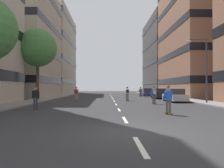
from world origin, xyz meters
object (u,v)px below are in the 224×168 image
at_px(skater_3, 154,94).
at_px(street_tree_mid, 38,48).
at_px(skater_2, 168,98).
at_px(parked_car_far, 159,94).
at_px(parked_car_mid, 175,96).
at_px(skater_0, 127,93).
at_px(skater_5, 76,93).
at_px(streetlamp_right, 203,63).
at_px(parked_car_near, 147,92).
at_px(skater_4, 140,91).
at_px(skater_1, 36,96).

bearing_deg(skater_3, street_tree_mid, 157.08).
xyz_separation_m(skater_2, skater_3, (0.95, 8.24, 0.03)).
xyz_separation_m(parked_car_far, skater_3, (-3.17, -10.64, 0.32)).
xyz_separation_m(parked_car_mid, parked_car_far, (0.00, 7.28, 0.00)).
bearing_deg(skater_0, skater_2, -84.53).
bearing_deg(street_tree_mid, parked_car_mid, -7.88).
height_order(skater_0, skater_3, same).
height_order(street_tree_mid, skater_5, street_tree_mid).
distance_m(streetlamp_right, skater_2, 10.83).
distance_m(parked_car_near, parked_car_far, 10.06).
bearing_deg(skater_5, skater_4, 46.45).
xyz_separation_m(skater_2, skater_4, (2.27, 24.96, 0.03)).
bearing_deg(streetlamp_right, skater_3, -177.92).
height_order(skater_0, skater_2, same).
bearing_deg(street_tree_mid, streetlamp_right, -16.52).
relative_size(skater_1, skater_4, 1.00).
relative_size(parked_car_far, skater_4, 2.47).
height_order(streetlamp_right, skater_2, streetlamp_right).
bearing_deg(skater_4, street_tree_mid, -142.97).
relative_size(streetlamp_right, skater_0, 3.65).
relative_size(skater_3, skater_5, 1.00).
distance_m(skater_2, skater_5, 16.41).
bearing_deg(skater_2, parked_car_far, 77.67).
xyz_separation_m(street_tree_mid, streetlamp_right, (18.43, -5.47, -2.48)).
bearing_deg(skater_2, parked_car_near, 81.89).
bearing_deg(skater_4, parked_car_far, -72.97).
distance_m(parked_car_near, streetlamp_right, 20.89).
bearing_deg(skater_0, parked_car_mid, -15.31).
bearing_deg(skater_5, street_tree_mid, -172.71).
height_order(streetlamp_right, skater_3, streetlamp_right).
bearing_deg(skater_5, skater_0, -12.46).
height_order(streetlamp_right, skater_1, streetlamp_right).
relative_size(parked_car_near, skater_0, 2.47).
bearing_deg(street_tree_mid, parked_car_far, 16.81).
bearing_deg(parked_car_far, skater_4, 107.03).
xyz_separation_m(parked_car_mid, street_tree_mid, (-16.54, 2.29, 5.92)).
relative_size(parked_car_near, skater_5, 2.47).
xyz_separation_m(streetlamp_right, skater_1, (-15.18, -5.25, -3.15)).
bearing_deg(skater_5, skater_2, -62.07).
bearing_deg(skater_2, street_tree_mid, 131.77).
xyz_separation_m(parked_car_mid, skater_2, (-4.13, -11.60, 0.29)).
bearing_deg(streetlamp_right, skater_5, 156.11).
xyz_separation_m(streetlamp_right, skater_2, (-6.02, -8.43, -3.15)).
bearing_deg(skater_2, skater_5, 117.93).
relative_size(skater_1, skater_2, 1.00).
relative_size(parked_car_far, skater_3, 2.47).
xyz_separation_m(skater_1, skater_4, (11.43, 21.79, 0.03)).
height_order(parked_car_near, streetlamp_right, streetlamp_right).
bearing_deg(parked_car_far, skater_5, -159.61).
bearing_deg(parked_car_far, parked_car_near, 90.00).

